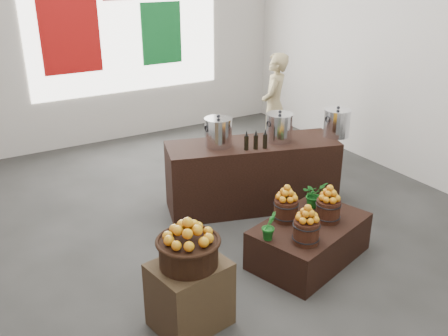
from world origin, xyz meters
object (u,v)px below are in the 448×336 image
crate (190,294)px  stock_pot_center (279,128)px  display_table (309,241)px  wicker_basket (188,253)px  stock_pot_left (218,133)px  shopper (274,106)px  counter (252,175)px  stock_pot_right (337,124)px

crate → stock_pot_center: (1.96, 1.46, 0.70)m
crate → display_table: size_ratio=0.49×
wicker_basket → stock_pot_left: 2.11m
stock_pot_left → shopper: bearing=35.4°
counter → shopper: size_ratio=1.29×
counter → stock_pot_left: stock_pot_left is taller
stock_pot_left → stock_pot_center: 0.74m
stock_pot_left → crate: bearing=-126.6°
wicker_basket → stock_pot_center: stock_pot_center is taller
crate → stock_pot_right: 3.03m
shopper → stock_pot_center: bearing=13.6°
wicker_basket → stock_pot_left: bearing=53.4°
crate → wicker_basket: bearing=0.0°
crate → counter: bearing=43.4°
crate → stock_pot_right: bearing=25.0°
stock_pot_right → counter: bearing=163.1°
crate → wicker_basket: size_ratio=1.25×
display_table → stock_pot_right: stock_pot_right is taller
counter → stock_pot_right: size_ratio=6.47×
display_table → counter: (0.15, 1.29, 0.21)m
counter → stock_pot_left: bearing=180.0°
stock_pot_center → display_table: bearing=-111.2°
crate → stock_pot_right: (2.67, 1.24, 0.70)m
stock_pot_center → shopper: size_ratio=0.20×
stock_pot_left → shopper: (1.66, 1.18, -0.20)m
counter → shopper: shopper is taller
stock_pot_left → stock_pot_center: bearing=-16.9°
stock_pot_center → shopper: shopper is taller
wicker_basket → stock_pot_center: bearing=36.7°
stock_pot_left → counter: bearing=-16.9°
stock_pot_center → stock_pot_right: (0.71, -0.22, 0.00)m
display_table → stock_pot_left: size_ratio=3.82×
display_table → counter: 1.31m
display_table → stock_pot_left: stock_pot_left is taller
shopper → counter: bearing=3.7°
stock_pot_right → shopper: 1.64m
wicker_basket → counter: size_ratio=0.23×
crate → counter: counter is taller
crate → shopper: (2.90, 2.85, 0.50)m
wicker_basket → display_table: bearing=10.1°
counter → stock_pot_left: size_ratio=6.47×
display_table → counter: bearing=66.3°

